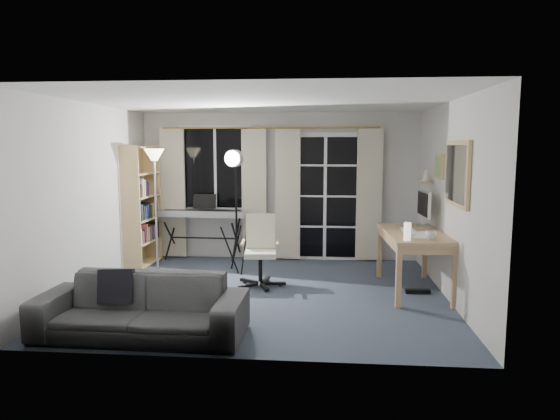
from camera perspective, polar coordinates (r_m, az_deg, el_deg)
The scene contains 17 objects.
floor at distance 6.45m, azimuth -1.67°, elevation -9.52°, with size 4.50×4.00×0.02m, color #3B4356.
window at distance 8.30m, azimuth -7.35°, elevation 4.79°, with size 1.20×0.08×1.40m.
french_door at distance 8.15m, azimuth 5.17°, elevation 1.42°, with size 1.32×0.09×2.11m.
curtains at distance 8.10m, azimuth -1.12°, elevation 1.90°, with size 3.60×0.07×2.13m.
bookshelf at distance 8.04m, azimuth -15.76°, elevation 0.10°, with size 0.33×0.88×1.87m.
torchiere_lamp at distance 7.42m, azimuth -14.12°, elevation 4.07°, with size 0.37×0.37×1.82m.
keyboard_piano at distance 8.14m, azimuth -8.78°, elevation -0.48°, with size 1.40×0.69×1.01m.
studio_light at distance 7.22m, azimuth -5.23°, elevation 4.27°, with size 0.39×0.39×1.84m.
office_chair at distance 6.71m, azimuth -2.24°, elevation -3.86°, with size 0.64×0.66×0.95m.
desk at distance 6.59m, azimuth 15.06°, elevation -3.26°, with size 0.79×1.48×0.77m.
monitor at distance 7.00m, azimuth 16.11°, elevation 0.54°, with size 0.19×0.56×0.48m.
desk_clutter at distance 6.36m, azimuth 14.89°, elevation -4.28°, with size 0.43×0.89×0.98m.
mug at distance 6.09m, azimuth 16.85°, elevation -2.65°, with size 0.13×0.10×0.13m, color silver.
wall_mirror at distance 5.98m, azimuth 19.56°, elevation 3.94°, with size 0.04×0.94×0.74m.
framed_print at distance 6.86m, azimuth 17.75°, elevation 4.81°, with size 0.03×0.42×0.32m.
wall_shelf at distance 7.34m, azimuth 16.32°, elevation 3.50°, with size 0.16×0.30×0.18m.
sofa at distance 5.13m, azimuth -15.65°, elevation -9.53°, with size 2.04×0.63×0.79m.
Camera 1 is at (0.72, -6.13, 1.86)m, focal length 32.00 mm.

